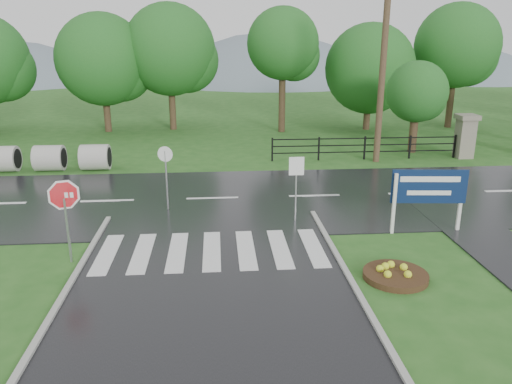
{
  "coord_description": "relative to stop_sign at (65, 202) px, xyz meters",
  "views": [
    {
      "loc": [
        0.21,
        -8.44,
        6.01
      ],
      "look_at": [
        1.37,
        6.0,
        1.5
      ],
      "focal_mm": 35.0,
      "sensor_mm": 36.0,
      "label": 1
    }
  ],
  "objects": [
    {
      "name": "fence_west",
      "position": [
        11.66,
        11.34,
        -1.04
      ],
      "size": [
        9.58,
        0.08,
        1.2
      ],
      "color": "black",
      "rests_on": "ground"
    },
    {
      "name": "walkway",
      "position": [
        12.41,
        -0.66,
        -1.77
      ],
      "size": [
        2.2,
        11.0,
        0.04
      ],
      "primitive_type": "cube",
      "color": "#242427",
      "rests_on": "ground"
    },
    {
      "name": "hills",
      "position": [
        7.4,
        60.34,
        -17.3
      ],
      "size": [
        102.0,
        48.0,
        48.0
      ],
      "color": "slate",
      "rests_on": "ground"
    },
    {
      "name": "stop_sign",
      "position": [
        0.0,
        0.0,
        0.0
      ],
      "size": [
        1.06,
        0.4,
        2.53
      ],
      "color": "#939399",
      "rests_on": "ground"
    },
    {
      "name": "reg_sign_round",
      "position": [
        2.31,
        4.15,
        -0.28
      ],
      "size": [
        0.54,
        0.16,
        2.37
      ],
      "color": "#939399",
      "rests_on": "ground"
    },
    {
      "name": "main_road",
      "position": [
        3.91,
        5.34,
        -1.77
      ],
      "size": [
        90.0,
        8.0,
        0.04
      ],
      "primitive_type": "cube",
      "color": "black",
      "rests_on": "ground"
    },
    {
      "name": "estate_billboard",
      "position": [
        10.74,
        1.38,
        -0.34
      ],
      "size": [
        2.37,
        0.27,
        2.07
      ],
      "color": "silver",
      "rests_on": "ground"
    },
    {
      "name": "flower_bed",
      "position": [
        8.67,
        -1.71,
        -1.64
      ],
      "size": [
        1.68,
        1.68,
        0.34
      ],
      "color": "#332111",
      "rests_on": "ground"
    },
    {
      "name": "crosswalk",
      "position": [
        3.91,
        0.34,
        -1.71
      ],
      "size": [
        6.5,
        2.8,
        0.02
      ],
      "color": "silver",
      "rests_on": "ground"
    },
    {
      "name": "treeline",
      "position": [
        4.91,
        19.34,
        -1.77
      ],
      "size": [
        83.2,
        5.2,
        10.0
      ],
      "color": "#1B581E",
      "rests_on": "ground"
    },
    {
      "name": "reg_sign_small",
      "position": [
        6.72,
        2.63,
        -0.18
      ],
      "size": [
        0.5,
        0.06,
        2.27
      ],
      "color": "#939399",
      "rests_on": "ground"
    },
    {
      "name": "ground",
      "position": [
        3.91,
        -4.66,
        -1.77
      ],
      "size": [
        120.0,
        120.0,
        0.0
      ],
      "primitive_type": "plane",
      "color": "#275B1E",
      "rests_on": "ground"
    },
    {
      "name": "utility_pole_east",
      "position": [
        12.13,
        10.84,
        2.98
      ],
      "size": [
        1.65,
        0.38,
        9.34
      ],
      "color": "#473523",
      "rests_on": "ground"
    },
    {
      "name": "pillar_west",
      "position": [
        16.91,
        11.34,
        -0.59
      ],
      "size": [
        1.0,
        1.0,
        2.24
      ],
      "color": "gray",
      "rests_on": "ground"
    },
    {
      "name": "entrance_tree_left",
      "position": [
        14.75,
        12.84,
        1.46
      ],
      "size": [
        3.22,
        3.22,
        4.87
      ],
      "color": "#3D2B1C",
      "rests_on": "ground"
    }
  ]
}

